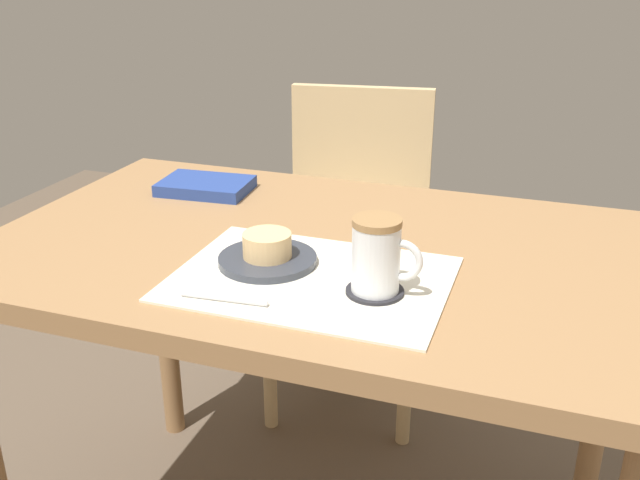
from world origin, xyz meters
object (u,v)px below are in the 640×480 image
Objects in this scene: dining_table at (318,290)px; pastry at (267,245)px; small_book at (206,186)px; coffee_mug at (378,255)px; wooden_chair at (353,230)px; pastry_plate at (268,260)px.

pastry is (-0.05, -0.11, 0.12)m from dining_table.
coffee_mug is at bearing -41.10° from small_book.
wooden_chair is 0.83m from pastry.
coffee_mug is 0.62× the size of small_book.
wooden_chair is 0.92m from coffee_mug.
coffee_mug is (0.14, -0.15, 0.15)m from dining_table.
dining_table is at bearing 93.46° from wooden_chair.
small_book reaches higher than pastry_plate.
dining_table is at bearing 67.48° from pastry_plate.
coffee_mug is at bearing 100.83° from wooden_chair.
dining_table is 1.34× the size of wooden_chair.
dining_table is at bearing 133.11° from coffee_mug.
wooden_chair and coffee_mug have the same top height.
wooden_chair is at bearing 108.80° from coffee_mug.
pastry_plate is 0.87× the size of small_book.
small_book is (-0.26, 0.29, -0.02)m from pastry.
pastry is (0.00, 0.00, 0.03)m from pastry_plate.
dining_table is 0.26m from coffee_mug.
dining_table is 7.25× the size of pastry_plate.
dining_table is 14.71× the size of pastry.
pastry is at bearing -52.55° from small_book.
dining_table is at bearing 67.48° from pastry.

